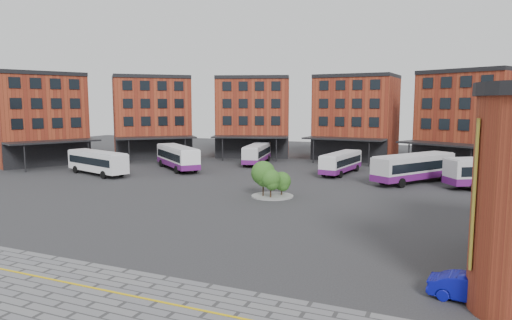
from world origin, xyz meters
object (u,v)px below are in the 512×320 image
at_px(blue_car, 471,289).
at_px(bus_b, 177,157).
at_px(bus_c, 257,153).
at_px(bus_f, 500,172).
at_px(bus_a, 97,161).
at_px(tree_island, 270,179).
at_px(bus_e, 414,167).
at_px(bus_d, 341,162).

bearing_deg(blue_car, bus_b, 55.91).
relative_size(bus_b, bus_c, 0.99).
bearing_deg(bus_f, bus_c, -137.33).
height_order(bus_a, bus_b, bus_b).
relative_size(tree_island, bus_e, 0.37).
bearing_deg(bus_b, bus_d, -37.33).
distance_m(bus_d, bus_e, 10.46).
distance_m(tree_island, blue_car, 26.79).
relative_size(tree_island, bus_d, 0.41).
bearing_deg(bus_f, tree_island, -88.74).
bearing_deg(bus_e, tree_island, -97.65).
xyz_separation_m(tree_island, bus_d, (3.11, 18.74, -0.36)).
bearing_deg(bus_a, bus_d, -47.39).
height_order(tree_island, bus_e, tree_island).
xyz_separation_m(bus_e, bus_f, (9.31, 0.09, 0.02)).
relative_size(bus_b, bus_f, 0.93).
bearing_deg(bus_f, bus_a, -111.08).
bearing_deg(bus_d, tree_island, -92.23).
bearing_deg(bus_d, bus_a, -147.90).
relative_size(bus_c, bus_e, 0.94).
distance_m(bus_b, blue_car, 50.45).
distance_m(bus_c, bus_e, 26.18).
xyz_separation_m(bus_b, bus_e, (32.93, 1.87, 0.03)).
height_order(bus_a, bus_f, bus_f).
bearing_deg(blue_car, bus_c, 41.24).
xyz_separation_m(bus_b, blue_car, (38.36, -32.74, -1.21)).
bearing_deg(bus_e, bus_f, 33.38).
relative_size(bus_b, bus_e, 0.93).
xyz_separation_m(bus_a, bus_f, (49.45, 10.60, 0.02)).
relative_size(bus_d, blue_car, 2.67).
distance_m(bus_b, bus_c, 13.37).
bearing_deg(bus_d, bus_f, -3.14).
xyz_separation_m(bus_a, bus_c, (15.44, 19.18, -0.22)).
height_order(bus_d, blue_car, bus_d).
distance_m(bus_a, bus_b, 11.26).
xyz_separation_m(tree_island, bus_c, (-11.77, 23.83, -0.27)).
xyz_separation_m(bus_d, bus_e, (9.83, -3.58, 0.30)).
bearing_deg(bus_e, bus_c, -166.52).
distance_m(bus_c, bus_d, 15.73).
height_order(bus_b, bus_c, bus_b).
bearing_deg(bus_d, bus_e, -12.82).
bearing_deg(tree_island, bus_d, 80.58).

